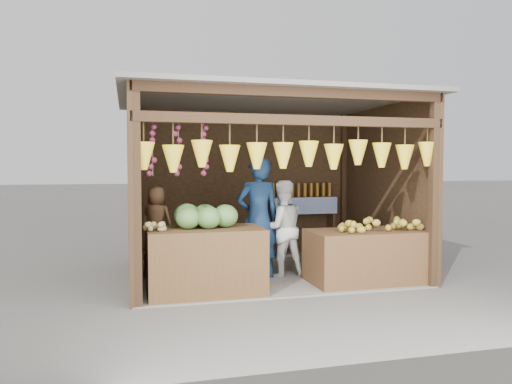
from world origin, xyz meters
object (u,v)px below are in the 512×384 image
counter_left (205,261)px  man_standing (258,218)px  woman_standing (282,228)px  vendor_seated (156,221)px  counter_right (370,257)px

counter_left → man_standing: 1.21m
woman_standing → vendor_seated: 1.85m
man_standing → woman_standing: size_ratio=1.23×
counter_right → vendor_seated: 3.11m
counter_right → woman_standing: size_ratio=1.20×
counter_left → man_standing: (0.88, 0.69, 0.46)m
counter_left → man_standing: bearing=38.3°
man_standing → woman_standing: man_standing is taller
man_standing → vendor_seated: (-1.42, 0.46, -0.04)m
counter_right → man_standing: bearing=155.5°
counter_left → counter_right: 2.33m
woman_standing → vendor_seated: size_ratio=1.41×
counter_left → man_standing: man_standing is taller
woman_standing → counter_right: bearing=144.2°
counter_right → woman_standing: bearing=146.3°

